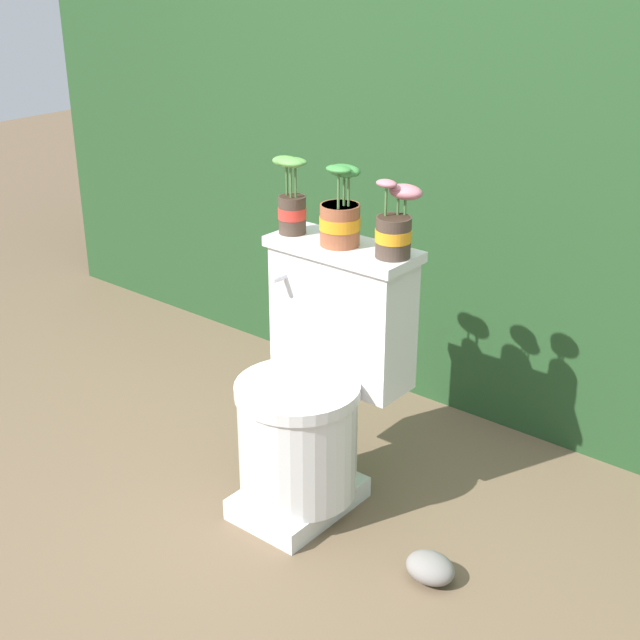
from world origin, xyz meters
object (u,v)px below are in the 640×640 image
(potted_plant_left, at_px, (291,198))
(potted_plant_midleft, at_px, (341,215))
(toilet, at_px, (315,395))
(garden_stone, at_px, (430,568))
(potted_plant_middle, at_px, (395,226))

(potted_plant_left, xyz_separation_m, potted_plant_midleft, (0.18, 0.00, -0.02))
(toilet, xyz_separation_m, garden_stone, (0.49, -0.10, -0.32))
(garden_stone, bearing_deg, toilet, 168.11)
(toilet, distance_m, potted_plant_left, 0.58)
(potted_plant_middle, relative_size, garden_stone, 1.53)
(toilet, relative_size, potted_plant_middle, 3.70)
(potted_plant_midleft, xyz_separation_m, potted_plant_middle, (0.17, 0.02, -0.00))
(garden_stone, bearing_deg, potted_plant_midleft, 155.96)
(toilet, height_order, garden_stone, toilet)
(toilet, height_order, potted_plant_middle, potted_plant_middle)
(potted_plant_left, distance_m, garden_stone, 1.11)
(potted_plant_middle, bearing_deg, potted_plant_midleft, -173.31)
(garden_stone, bearing_deg, potted_plant_left, 162.19)
(toilet, height_order, potted_plant_midleft, potted_plant_midleft)
(toilet, distance_m, garden_stone, 0.59)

